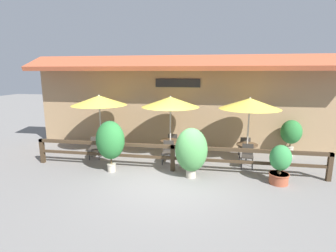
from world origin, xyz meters
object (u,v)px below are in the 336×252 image
(dining_table_far, at_px, (247,148))
(chair_far_streetside, at_px, (247,155))
(chair_middle_streetside, at_px, (168,151))
(patio_umbrella_middle, at_px, (170,102))
(chair_near_wallside, at_px, (107,139))
(chair_far_wallside, at_px, (245,146))
(potted_plant_broad_leaf, at_px, (110,141))
(chair_middle_wallside, at_px, (173,142))
(dining_table_near, at_px, (101,141))
(patio_umbrella_far, at_px, (250,104))
(potted_plant_small_flowering, at_px, (280,164))
(potted_plant_corner_fern, at_px, (291,133))
(patio_umbrella_near, at_px, (99,100))
(dining_table_middle, at_px, (170,144))
(chair_near_streetside, at_px, (95,146))
(potted_plant_tall_tropical, at_px, (191,150))

(dining_table_far, relative_size, chair_far_streetside, 0.92)
(chair_middle_streetside, bearing_deg, patio_umbrella_middle, 89.99)
(chair_near_wallside, xyz_separation_m, chair_middle_streetside, (3.08, -1.32, 0.00))
(patio_umbrella_middle, bearing_deg, dining_table_far, -0.72)
(chair_far_wallside, relative_size, potted_plant_broad_leaf, 0.48)
(chair_middle_wallside, xyz_separation_m, dining_table_far, (3.02, -0.70, 0.09))
(dining_table_near, xyz_separation_m, patio_umbrella_far, (6.06, -0.07, 1.73))
(potted_plant_small_flowering, xyz_separation_m, potted_plant_corner_fern, (1.09, 3.00, 0.34))
(potted_plant_corner_fern, bearing_deg, potted_plant_broad_leaf, -156.34)
(chair_middle_streetside, bearing_deg, chair_near_wallside, 154.48)
(patio_umbrella_far, bearing_deg, patio_umbrella_near, 179.33)
(patio_umbrella_near, relative_size, patio_umbrella_far, 1.00)
(dining_table_middle, xyz_separation_m, chair_middle_streetside, (0.03, -0.67, -0.09))
(patio_umbrella_near, xyz_separation_m, potted_plant_small_flowering, (6.83, -1.99, -1.65))
(patio_umbrella_near, bearing_deg, potted_plant_broad_leaf, -57.62)
(patio_umbrella_middle, xyz_separation_m, chair_middle_wallside, (0.02, 0.67, -1.82))
(chair_far_streetside, relative_size, potted_plant_small_flowering, 0.69)
(patio_umbrella_near, bearing_deg, potted_plant_corner_fern, 7.31)
(patio_umbrella_near, relative_size, chair_middle_wallside, 2.91)
(chair_far_streetside, bearing_deg, chair_near_streetside, -173.49)
(potted_plant_broad_leaf, distance_m, potted_plant_tall_tropical, 2.83)
(dining_table_near, relative_size, patio_umbrella_far, 0.32)
(chair_middle_streetside, bearing_deg, dining_table_far, 9.52)
(patio_umbrella_near, relative_size, potted_plant_tall_tropical, 1.51)
(chair_near_wallside, bearing_deg, chair_far_streetside, 160.10)
(chair_near_streetside, xyz_separation_m, chair_middle_streetside, (3.04, -0.07, 0.00))
(patio_umbrella_near, bearing_deg, chair_far_streetside, -6.52)
(chair_middle_streetside, xyz_separation_m, chair_far_wallside, (2.99, 1.24, 0.00))
(patio_umbrella_far, distance_m, potted_plant_small_flowering, 2.64)
(dining_table_far, height_order, potted_plant_broad_leaf, potted_plant_broad_leaf)
(dining_table_middle, bearing_deg, patio_umbrella_middle, 97.13)
(dining_table_far, distance_m, potted_plant_tall_tropical, 2.78)
(chair_near_wallside, bearing_deg, potted_plant_small_flowering, 151.53)
(dining_table_middle, bearing_deg, chair_near_wallside, 167.85)
(patio_umbrella_middle, bearing_deg, potted_plant_tall_tropical, -62.09)
(chair_middle_wallside, distance_m, patio_umbrella_far, 3.59)
(potted_plant_small_flowering, bearing_deg, potted_plant_tall_tropical, 179.47)
(potted_plant_corner_fern, bearing_deg, chair_near_wallside, -177.18)
(chair_middle_streetside, xyz_separation_m, patio_umbrella_far, (3.01, 0.63, 1.82))
(chair_far_streetside, bearing_deg, potted_plant_small_flowering, -50.50)
(patio_umbrella_far, bearing_deg, potted_plant_tall_tropical, -136.81)
(chair_middle_streetside, bearing_deg, potted_plant_corner_fern, 17.11)
(chair_near_streetside, xyz_separation_m, potted_plant_small_flowering, (6.82, -1.36, 0.17))
(patio_umbrella_middle, height_order, chair_middle_wallside, patio_umbrella_middle)
(chair_middle_streetside, bearing_deg, potted_plant_broad_leaf, -148.52)
(patio_umbrella_far, distance_m, chair_far_wallside, 1.92)
(potted_plant_small_flowering, bearing_deg, chair_far_wallside, 107.41)
(chair_far_streetside, bearing_deg, chair_middle_streetside, -172.68)
(dining_table_near, height_order, dining_table_middle, same)
(dining_table_far, distance_m, potted_plant_broad_leaf, 5.21)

